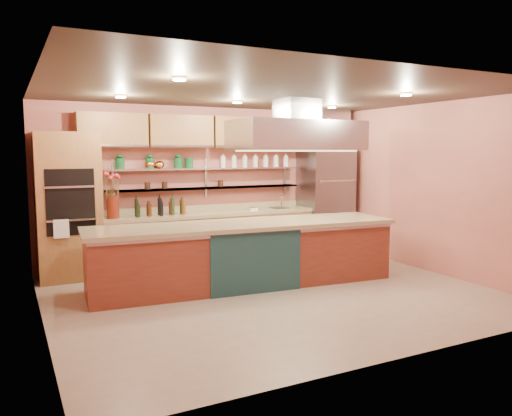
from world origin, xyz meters
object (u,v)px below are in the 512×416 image
green_canister (189,163)px  flower_vase (113,207)px  copper_kettle (159,165)px  refrigerator (325,200)px  kitchen_scale (253,208)px  island (244,254)px

green_canister → flower_vase: bearing=-170.9°
flower_vase → copper_kettle: 1.10m
refrigerator → green_canister: refrigerator is taller
kitchen_scale → green_canister: 1.44m
refrigerator → copper_kettle: refrigerator is taller
refrigerator → flower_vase: size_ratio=5.90×
flower_vase → green_canister: 1.56m
kitchen_scale → green_canister: green_canister is taller
flower_vase → green_canister: green_canister is taller
refrigerator → kitchen_scale: bearing=179.6°
refrigerator → flower_vase: refrigerator is taller
island → green_canister: bearing=102.6°
kitchen_scale → copper_kettle: size_ratio=0.89×
island → copper_kettle: size_ratio=27.15×
copper_kettle → green_canister: (0.53, 0.00, 0.02)m
kitchen_scale → green_canister: (-1.15, 0.22, 0.83)m
island → green_canister: 2.21m
kitchen_scale → island: bearing=-126.2°
green_canister → copper_kettle: bearing=180.0°
refrigerator → flower_vase: 4.13m
refrigerator → flower_vase: (-4.13, 0.01, 0.06)m
green_canister → kitchen_scale: bearing=-10.8°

